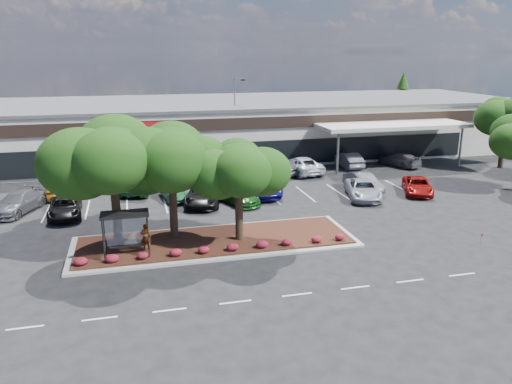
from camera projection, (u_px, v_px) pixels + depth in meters
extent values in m
plane|color=black|center=(262.00, 265.00, 28.80)|extent=(160.00, 160.00, 0.00)
cube|color=silver|center=(189.00, 129.00, 59.70)|extent=(80.00, 20.00, 6.00)
cube|color=#4E4E51|center=(188.00, 102.00, 58.86)|extent=(80.40, 20.40, 0.30)
cube|color=black|center=(200.00, 125.00, 49.84)|extent=(80.00, 0.25, 1.20)
cube|color=black|center=(201.00, 156.00, 50.71)|extent=(60.00, 0.18, 2.60)
cube|color=#B90D15|center=(139.00, 127.00, 48.35)|extent=(6.00, 0.12, 1.00)
cube|color=silver|center=(393.00, 125.00, 52.40)|extent=(16.00, 5.00, 0.40)
cylinder|color=slate|center=(338.00, 154.00, 49.50)|extent=(0.24, 0.24, 4.20)
cylinder|color=slate|center=(460.00, 147.00, 52.82)|extent=(0.24, 0.24, 4.20)
cube|color=#ACACA6|center=(216.00, 242.00, 32.03)|extent=(18.00, 6.00, 0.15)
cube|color=#4A2417|center=(216.00, 240.00, 32.00)|extent=(17.20, 5.20, 0.12)
cube|color=silver|center=(25.00, 328.00, 22.22)|extent=(1.60, 0.12, 0.01)
cube|color=silver|center=(100.00, 319.00, 22.98)|extent=(1.60, 0.12, 0.01)
cube|color=silver|center=(170.00, 310.00, 23.74)|extent=(1.60, 0.12, 0.01)
cube|color=silver|center=(235.00, 302.00, 24.49)|extent=(1.60, 0.12, 0.01)
cube|color=silver|center=(297.00, 295.00, 25.25)|extent=(1.60, 0.12, 0.01)
cube|color=silver|center=(355.00, 287.00, 26.01)|extent=(1.60, 0.12, 0.01)
cube|color=silver|center=(410.00, 281.00, 26.77)|extent=(1.60, 0.12, 0.01)
cube|color=silver|center=(462.00, 274.00, 27.53)|extent=(1.60, 0.12, 0.01)
cube|color=silver|center=(4.00, 215.00, 37.48)|extent=(0.12, 5.00, 0.01)
cube|color=silver|center=(46.00, 212.00, 38.19)|extent=(0.12, 5.00, 0.01)
cube|color=silver|center=(87.00, 209.00, 38.90)|extent=(0.12, 5.00, 0.01)
cube|color=silver|center=(127.00, 207.00, 39.61)|extent=(0.12, 5.00, 0.01)
cube|color=silver|center=(165.00, 204.00, 40.32)|extent=(0.12, 5.00, 0.01)
cube|color=silver|center=(202.00, 201.00, 41.03)|extent=(0.12, 5.00, 0.01)
cube|color=silver|center=(238.00, 199.00, 41.74)|extent=(0.12, 5.00, 0.01)
cube|color=silver|center=(272.00, 196.00, 42.46)|extent=(0.12, 5.00, 0.01)
cube|color=silver|center=(305.00, 194.00, 43.17)|extent=(0.12, 5.00, 0.01)
cube|color=silver|center=(337.00, 192.00, 43.88)|extent=(0.12, 5.00, 0.01)
cube|color=silver|center=(369.00, 189.00, 44.59)|extent=(0.12, 5.00, 0.01)
cube|color=silver|center=(399.00, 187.00, 45.30)|extent=(0.12, 5.00, 0.01)
cylinder|color=black|center=(104.00, 233.00, 29.53)|extent=(0.08, 0.08, 2.50)
cylinder|color=black|center=(147.00, 229.00, 30.12)|extent=(0.08, 0.08, 2.50)
cylinder|color=black|center=(103.00, 241.00, 28.32)|extent=(0.08, 0.08, 2.50)
cylinder|color=black|center=(148.00, 237.00, 28.91)|extent=(0.08, 0.08, 2.50)
cube|color=black|center=(124.00, 214.00, 28.87)|extent=(2.75, 1.55, 0.10)
cube|color=silver|center=(126.00, 229.00, 29.79)|extent=(2.30, 0.03, 2.00)
cube|color=black|center=(127.00, 246.00, 29.67)|extent=(2.00, 0.35, 0.06)
cone|color=#16370C|center=(402.00, 101.00, 76.68)|extent=(3.96, 3.96, 9.00)
imported|color=#594C47|center=(146.00, 237.00, 30.00)|extent=(0.66, 0.48, 1.68)
cube|color=#ACACA6|center=(235.00, 160.00, 55.90)|extent=(0.50, 0.50, 0.40)
cylinder|color=slate|center=(235.00, 119.00, 54.66)|extent=(0.14, 0.14, 8.74)
cube|color=slate|center=(238.00, 79.00, 53.64)|extent=(0.91, 0.26, 0.14)
cube|color=black|center=(243.00, 80.00, 53.80)|extent=(0.46, 0.32, 0.18)
cube|color=#9A7950|center=(481.00, 241.00, 31.01)|extent=(0.03, 0.03, 1.00)
cube|color=#FF437F|center=(482.00, 235.00, 30.91)|extent=(0.02, 0.14, 0.18)
imported|color=#5A5B63|center=(18.00, 203.00, 38.02)|extent=(4.06, 5.77, 1.55)
imported|color=black|center=(65.00, 207.00, 37.14)|extent=(2.63, 5.18, 1.40)
imported|color=#165029|center=(172.00, 191.00, 41.44)|extent=(2.11, 4.34, 1.37)
imported|color=black|center=(204.00, 194.00, 40.20)|extent=(4.25, 6.40, 1.63)
imported|color=#1B5619|center=(238.00, 195.00, 40.29)|extent=(3.47, 5.08, 1.37)
imported|color=navy|center=(259.00, 185.00, 42.74)|extent=(3.04, 6.18, 1.69)
imported|color=#505157|center=(363.00, 182.00, 43.89)|extent=(1.96, 4.87, 1.57)
imported|color=#AAAFB7|center=(363.00, 189.00, 41.73)|extent=(3.93, 5.93, 1.51)
imported|color=#98100D|center=(418.00, 186.00, 43.13)|extent=(4.11, 5.41, 1.37)
imported|color=#643507|center=(57.00, 188.00, 42.15)|extent=(2.09, 4.73, 1.51)
imported|color=#1B4E27|center=(138.00, 184.00, 43.43)|extent=(3.77, 5.82, 1.49)
imported|color=black|center=(158.00, 177.00, 45.91)|extent=(3.43, 5.02, 1.57)
imported|color=slate|center=(223.00, 169.00, 49.23)|extent=(1.92, 4.28, 1.43)
imported|color=#57585F|center=(283.00, 166.00, 50.08)|extent=(2.83, 5.03, 1.62)
imported|color=silver|center=(301.00, 165.00, 50.40)|extent=(3.51, 6.28, 1.66)
imported|color=slate|center=(348.00, 160.00, 52.87)|extent=(1.79, 4.96, 1.63)
imported|color=#58565E|center=(399.00, 160.00, 53.46)|extent=(3.61, 5.39, 1.45)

